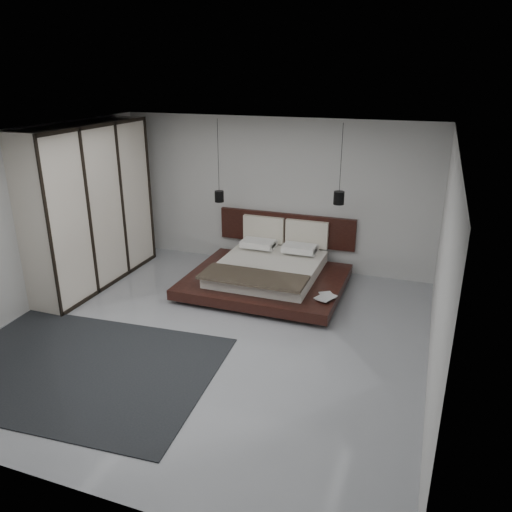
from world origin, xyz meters
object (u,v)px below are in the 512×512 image
at_px(pendant_right, 339,198).
at_px(rug, 80,368).
at_px(pendant_left, 219,196).
at_px(wardrobe, 91,206).
at_px(bed, 269,271).
at_px(lattice_screen, 123,193).

relative_size(pendant_right, rug, 0.38).
distance_m(pendant_left, pendant_right, 2.17).
xyz_separation_m(pendant_left, pendant_right, (2.17, 0.00, 0.15)).
bearing_deg(wardrobe, pendant_left, 32.69).
xyz_separation_m(bed, wardrobe, (-2.96, -0.80, 1.11)).
relative_size(bed, pendant_right, 2.00).
bearing_deg(wardrobe, rug, -58.53).
height_order(pendant_right, rug, pendant_right).
relative_size(lattice_screen, wardrobe, 0.92).
bearing_deg(wardrobe, bed, 15.20).
bearing_deg(wardrobe, lattice_screen, 100.62).
height_order(lattice_screen, bed, lattice_screen).
xyz_separation_m(pendant_left, wardrobe, (-1.88, -1.21, -0.06)).
bearing_deg(bed, rug, -113.92).
bearing_deg(pendant_right, bed, -159.67).
height_order(bed, rug, bed).
bearing_deg(pendant_left, wardrobe, -147.31).
bearing_deg(pendant_left, lattice_screen, 176.37).
bearing_deg(lattice_screen, wardrobe, -79.38).
bearing_deg(bed, lattice_screen, 170.52).
height_order(pendant_right, wardrobe, pendant_right).
height_order(bed, pendant_left, pendant_left).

